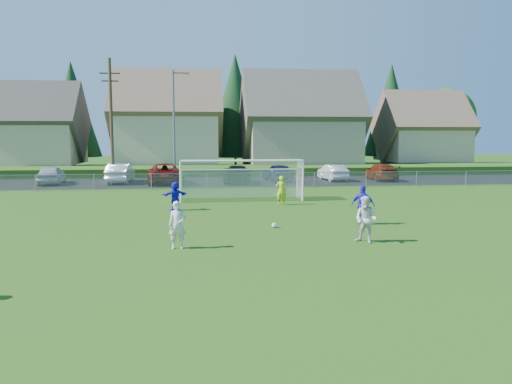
{
  "coord_description": "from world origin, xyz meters",
  "views": [
    {
      "loc": [
        -2.57,
        -14.38,
        4.04
      ],
      "look_at": [
        0.0,
        8.0,
        1.4
      ],
      "focal_mm": 35.0,
      "sensor_mm": 36.0,
      "label": 1
    }
  ],
  "objects_px": {
    "player_blue_b": "(175,196)",
    "goalkeeper": "(281,190)",
    "car_b": "(120,173)",
    "player_white_b": "(366,219)",
    "car_a": "(51,175)",
    "soccer_goal": "(241,173)",
    "player_white_a": "(178,225)",
    "soccer_ball": "(274,225)",
    "car_d": "(237,174)",
    "player_blue_a": "(363,205)",
    "car_g": "(381,172)",
    "car_e": "(278,173)",
    "car_f": "(333,172)",
    "car_c": "(165,173)"
  },
  "relations": [
    {
      "from": "car_c",
      "to": "car_b",
      "type": "bearing_deg",
      "value": -18.31
    },
    {
      "from": "player_blue_a",
      "to": "car_a",
      "type": "xyz_separation_m",
      "value": [
        -19.08,
        20.29,
        -0.13
      ]
    },
    {
      "from": "player_blue_a",
      "to": "car_e",
      "type": "xyz_separation_m",
      "value": [
        -0.53,
        20.48,
        -0.12
      ]
    },
    {
      "from": "goalkeeper",
      "to": "soccer_goal",
      "type": "distance_m",
      "value": 3.39
    },
    {
      "from": "car_f",
      "to": "car_g",
      "type": "distance_m",
      "value": 4.3
    },
    {
      "from": "car_d",
      "to": "soccer_goal",
      "type": "height_order",
      "value": "soccer_goal"
    },
    {
      "from": "soccer_ball",
      "to": "car_g",
      "type": "xyz_separation_m",
      "value": [
        12.64,
        21.05,
        0.6
      ]
    },
    {
      "from": "player_blue_a",
      "to": "car_a",
      "type": "relative_size",
      "value": 0.4
    },
    {
      "from": "car_b",
      "to": "soccer_goal",
      "type": "xyz_separation_m",
      "value": [
        9.01,
        -11.59,
        0.83
      ]
    },
    {
      "from": "car_e",
      "to": "car_f",
      "type": "bearing_deg",
      "value": 178.27
    },
    {
      "from": "player_white_b",
      "to": "car_a",
      "type": "bearing_deg",
      "value": 171.45
    },
    {
      "from": "car_b",
      "to": "car_g",
      "type": "distance_m",
      "value": 22.28
    },
    {
      "from": "car_g",
      "to": "player_blue_a",
      "type": "bearing_deg",
      "value": 69.96
    },
    {
      "from": "player_blue_a",
      "to": "player_white_b",
      "type": "bearing_deg",
      "value": 103.4
    },
    {
      "from": "player_white_a",
      "to": "car_d",
      "type": "height_order",
      "value": "player_white_a"
    },
    {
      "from": "player_blue_a",
      "to": "car_d",
      "type": "height_order",
      "value": "player_blue_a"
    },
    {
      "from": "player_white_b",
      "to": "car_a",
      "type": "height_order",
      "value": "player_white_b"
    },
    {
      "from": "car_e",
      "to": "player_white_a",
      "type": "bearing_deg",
      "value": 67.23
    },
    {
      "from": "player_white_a",
      "to": "goalkeeper",
      "type": "bearing_deg",
      "value": 63.06
    },
    {
      "from": "player_blue_b",
      "to": "car_c",
      "type": "relative_size",
      "value": 0.26
    },
    {
      "from": "soccer_ball",
      "to": "car_d",
      "type": "bearing_deg",
      "value": 90.18
    },
    {
      "from": "player_white_a",
      "to": "car_b",
      "type": "relative_size",
      "value": 0.35
    },
    {
      "from": "car_d",
      "to": "car_f",
      "type": "relative_size",
      "value": 1.2
    },
    {
      "from": "car_c",
      "to": "car_d",
      "type": "relative_size",
      "value": 1.17
    },
    {
      "from": "car_b",
      "to": "goalkeeper",
      "type": "bearing_deg",
      "value": 129.03
    },
    {
      "from": "player_white_a",
      "to": "car_e",
      "type": "height_order",
      "value": "player_white_a"
    },
    {
      "from": "player_blue_b",
      "to": "car_b",
      "type": "height_order",
      "value": "car_b"
    },
    {
      "from": "soccer_goal",
      "to": "player_white_a",
      "type": "bearing_deg",
      "value": -104.46
    },
    {
      "from": "soccer_goal",
      "to": "car_b",
      "type": "bearing_deg",
      "value": 127.87
    },
    {
      "from": "player_blue_b",
      "to": "car_a",
      "type": "xyz_separation_m",
      "value": [
        -10.55,
        15.14,
        -0.02
      ]
    },
    {
      "from": "player_blue_b",
      "to": "goalkeeper",
      "type": "height_order",
      "value": "goalkeeper"
    },
    {
      "from": "car_b",
      "to": "car_e",
      "type": "height_order",
      "value": "car_b"
    },
    {
      "from": "car_g",
      "to": "car_d",
      "type": "bearing_deg",
      "value": 8.0
    },
    {
      "from": "player_white_b",
      "to": "player_blue_b",
      "type": "height_order",
      "value": "player_white_b"
    },
    {
      "from": "soccer_ball",
      "to": "player_white_a",
      "type": "height_order",
      "value": "player_white_a"
    },
    {
      "from": "player_white_a",
      "to": "car_c",
      "type": "xyz_separation_m",
      "value": [
        -2.02,
        23.77,
        -0.02
      ]
    },
    {
      "from": "goalkeeper",
      "to": "soccer_goal",
      "type": "height_order",
      "value": "soccer_goal"
    },
    {
      "from": "player_blue_b",
      "to": "car_f",
      "type": "relative_size",
      "value": 0.37
    },
    {
      "from": "car_b",
      "to": "car_e",
      "type": "distance_m",
      "value": 13.17
    },
    {
      "from": "soccer_ball",
      "to": "soccer_goal",
      "type": "distance_m",
      "value": 9.61
    },
    {
      "from": "goalkeeper",
      "to": "car_e",
      "type": "bearing_deg",
      "value": -91.36
    },
    {
      "from": "goalkeeper",
      "to": "car_c",
      "type": "height_order",
      "value": "goalkeeper"
    },
    {
      "from": "player_white_b",
      "to": "car_c",
      "type": "relative_size",
      "value": 0.3
    },
    {
      "from": "player_white_a",
      "to": "player_blue_b",
      "type": "height_order",
      "value": "player_white_a"
    },
    {
      "from": "soccer_ball",
      "to": "player_blue_b",
      "type": "distance_m",
      "value": 7.13
    },
    {
      "from": "player_blue_b",
      "to": "car_a",
      "type": "distance_m",
      "value": 18.45
    },
    {
      "from": "car_a",
      "to": "car_c",
      "type": "bearing_deg",
      "value": 171.85
    },
    {
      "from": "car_g",
      "to": "goalkeeper",
      "type": "bearing_deg",
      "value": 54.14
    },
    {
      "from": "soccer_ball",
      "to": "car_d",
      "type": "height_order",
      "value": "car_d"
    },
    {
      "from": "car_c",
      "to": "car_e",
      "type": "distance_m",
      "value": 9.54
    }
  ]
}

